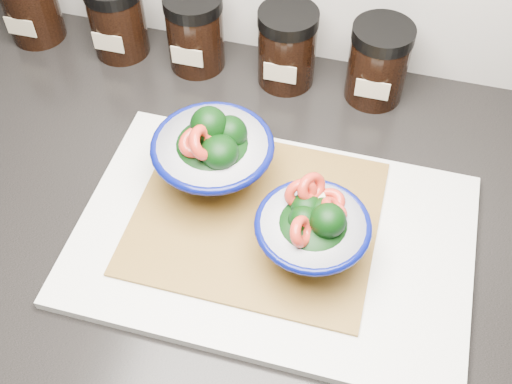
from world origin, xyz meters
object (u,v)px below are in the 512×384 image
(spice_jar_c, at_px, (195,32))
(spice_jar_d, at_px, (287,47))
(spice_jar_b, at_px, (117,18))
(bowl_left, at_px, (213,155))
(cutting_board, at_px, (273,239))
(spice_jar_a, at_px, (30,3))
(bowl_right, at_px, (312,231))
(spice_jar_e, at_px, (378,63))

(spice_jar_c, relative_size, spice_jar_d, 1.00)
(spice_jar_b, bearing_deg, bowl_left, -45.75)
(cutting_board, distance_m, spice_jar_a, 0.52)
(spice_jar_c, xyz_separation_m, spice_jar_d, (0.13, 0.00, 0.00))
(bowl_left, relative_size, spice_jar_d, 1.27)
(spice_jar_c, distance_m, spice_jar_d, 0.13)
(cutting_board, bearing_deg, bowl_right, -15.82)
(spice_jar_a, distance_m, spice_jar_b, 0.14)
(spice_jar_c, bearing_deg, bowl_left, -66.38)
(spice_jar_c, bearing_deg, spice_jar_b, 180.00)
(spice_jar_a, distance_m, spice_jar_d, 0.39)
(bowl_right, height_order, spice_jar_b, spice_jar_b)
(bowl_right, xyz_separation_m, spice_jar_c, (-0.23, 0.29, 0.00))
(bowl_left, bearing_deg, bowl_right, -28.48)
(cutting_board, distance_m, bowl_left, 0.12)
(bowl_right, bearing_deg, bowl_left, 151.52)
(spice_jar_a, height_order, spice_jar_d, same)
(spice_jar_a, bearing_deg, bowl_left, -32.02)
(bowl_right, bearing_deg, spice_jar_e, 84.45)
(cutting_board, distance_m, bowl_right, 0.07)
(bowl_right, relative_size, spice_jar_a, 1.11)
(spice_jar_d, relative_size, spice_jar_e, 1.00)
(bowl_right, distance_m, spice_jar_e, 0.29)
(bowl_left, distance_m, bowl_right, 0.15)
(bowl_left, bearing_deg, spice_jar_c, 113.62)
(cutting_board, height_order, bowl_left, bowl_left)
(spice_jar_a, height_order, spice_jar_c, same)
(spice_jar_a, relative_size, spice_jar_c, 1.00)
(spice_jar_b, height_order, spice_jar_c, same)
(cutting_board, bearing_deg, spice_jar_b, 137.25)
(spice_jar_b, xyz_separation_m, spice_jar_d, (0.25, 0.00, 0.00))
(bowl_right, distance_m, spice_jar_a, 0.56)
(spice_jar_b, distance_m, spice_jar_e, 0.37)
(bowl_right, bearing_deg, cutting_board, 164.18)
(spice_jar_a, xyz_separation_m, spice_jar_c, (0.25, 0.00, 0.00))
(spice_jar_e, bearing_deg, spice_jar_d, 180.00)
(bowl_right, bearing_deg, spice_jar_c, 128.18)
(cutting_board, bearing_deg, spice_jar_c, 123.41)
(bowl_left, bearing_deg, cutting_board, -34.07)
(spice_jar_c, bearing_deg, spice_jar_a, 180.00)
(spice_jar_d, bearing_deg, bowl_right, -71.61)
(bowl_left, bearing_deg, spice_jar_e, 53.57)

